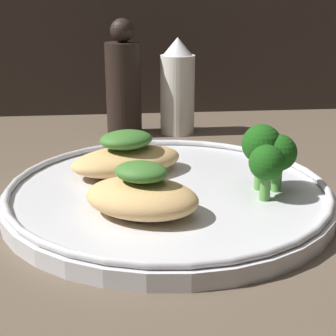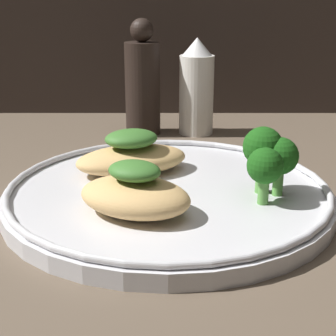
% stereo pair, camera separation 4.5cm
% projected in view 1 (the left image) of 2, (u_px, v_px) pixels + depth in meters
% --- Properties ---
extents(ground_plane, '(1.80, 1.80, 0.01)m').
position_uv_depth(ground_plane, '(168.00, 209.00, 0.46)').
color(ground_plane, brown).
extents(plate, '(0.29, 0.29, 0.02)m').
position_uv_depth(plate, '(168.00, 194.00, 0.46)').
color(plate, silver).
rests_on(plate, ground_plane).
extents(grilled_meat_front, '(0.11, 0.09, 0.04)m').
position_uv_depth(grilled_meat_front, '(142.00, 195.00, 0.40)').
color(grilled_meat_front, tan).
rests_on(grilled_meat_front, plate).
extents(grilled_meat_middle, '(0.12, 0.09, 0.04)m').
position_uv_depth(grilled_meat_middle, '(127.00, 157.00, 0.49)').
color(grilled_meat_middle, tan).
rests_on(grilled_meat_middle, plate).
extents(broccoli_bunch, '(0.05, 0.06, 0.06)m').
position_uv_depth(broccoli_bunch, '(268.00, 153.00, 0.44)').
color(broccoli_bunch, '#569942').
rests_on(broccoli_bunch, plate).
extents(sauce_bottle, '(0.04, 0.04, 0.13)m').
position_uv_depth(sauce_bottle, '(177.00, 88.00, 0.67)').
color(sauce_bottle, white).
rests_on(sauce_bottle, ground_plane).
extents(pepper_grinder, '(0.05, 0.05, 0.15)m').
position_uv_depth(pepper_grinder, '(123.00, 84.00, 0.66)').
color(pepper_grinder, black).
rests_on(pepper_grinder, ground_plane).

